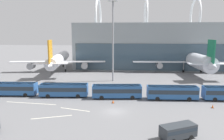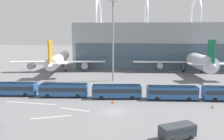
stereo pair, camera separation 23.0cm
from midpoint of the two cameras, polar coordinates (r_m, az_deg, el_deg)
The scene contains 14 objects.
ground_plane at distance 44.22m, azimuth 0.67°, elevation -10.78°, with size 440.00×440.00×0.00m, color slate.
airliner_at_gate_near at distance 89.57m, azimuth -13.76°, elevation 2.60°, with size 37.50×37.66×13.08m.
airliner_at_gate_far at distance 91.66m, azimuth 20.30°, elevation 2.66°, with size 46.84×44.51×13.28m.
shuttle_bus_1 at distance 59.83m, azimuth -24.35°, elevation -4.30°, with size 11.75×3.43×3.17m.
shuttle_bus_2 at distance 54.70m, azimuth -12.38°, elevation -4.91°, with size 11.80×3.71×3.17m.
shuttle_bus_3 at distance 52.20m, azimuth 1.34°, elevation -5.39°, with size 11.82×3.86×3.17m.
shuttle_bus_4 at distance 53.08m, azimuth 15.52°, elevation -5.49°, with size 11.72×3.32×3.17m.
service_van_foreground at distance 34.83m, azimuth 16.89°, elevation -14.86°, with size 5.78×4.30×2.13m.
floodlight_mast at distance 69.39m, azimuth 0.35°, elevation 12.90°, with size 3.13×3.13×25.77m.
lane_stripe_1 at distance 45.93m, azimuth -9.62°, elevation -10.12°, with size 6.66×0.25×0.01m, color silver.
lane_stripe_2 at distance 43.01m, azimuth -15.42°, elevation -11.76°, with size 7.39×0.25×0.01m, color silver.
lane_stripe_4 at distance 52.36m, azimuth -20.39°, elevation -8.10°, with size 11.96×0.25×0.01m, color silver.
traffic_cone_0 at distance 49.05m, azimuth 0.32°, elevation -8.23°, with size 0.61×0.61×0.75m.
traffic_cone_2 at distance 50.53m, azimuth 24.89°, elevation -8.61°, with size 0.50×0.50×0.78m.
Camera 2 is at (3.24, -41.26, 15.56)m, focal length 35.00 mm.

